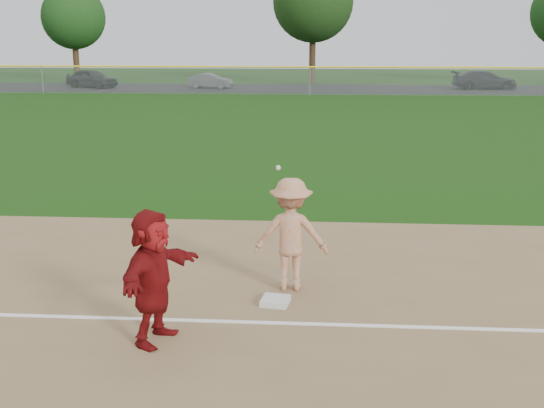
# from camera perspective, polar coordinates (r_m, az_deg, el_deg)

# --- Properties ---
(ground) EXTENTS (160.00, 160.00, 0.00)m
(ground) POSITION_cam_1_polar(r_m,az_deg,el_deg) (11.18, -0.56, -8.35)
(ground) COLOR #163D0B
(ground) RESTS_ON ground
(foul_line) EXTENTS (60.00, 0.10, 0.01)m
(foul_line) POSITION_cam_1_polar(r_m,az_deg,el_deg) (10.43, -0.92, -9.88)
(foul_line) COLOR white
(foul_line) RESTS_ON infield_dirt
(parking_asphalt) EXTENTS (120.00, 10.00, 0.01)m
(parking_asphalt) POSITION_cam_1_polar(r_m,az_deg,el_deg) (56.47, 3.28, 9.62)
(parking_asphalt) COLOR black
(parking_asphalt) RESTS_ON ground
(first_base) EXTENTS (0.49, 0.49, 0.10)m
(first_base) POSITION_cam_1_polar(r_m,az_deg,el_deg) (11.10, 0.29, -8.12)
(first_base) COLOR silver
(first_base) RESTS_ON infield_dirt
(base_runner) EXTENTS (1.09, 1.88, 1.93)m
(base_runner) POSITION_cam_1_polar(r_m,az_deg,el_deg) (9.65, -9.92, -5.99)
(base_runner) COLOR maroon
(base_runner) RESTS_ON infield_dirt
(car_left) EXTENTS (4.86, 3.55, 1.54)m
(car_left) POSITION_cam_1_polar(r_m,az_deg,el_deg) (59.10, -14.85, 10.13)
(car_left) COLOR black
(car_left) RESTS_ON parking_asphalt
(car_mid) EXTENTS (3.76, 1.71, 1.20)m
(car_mid) POSITION_cam_1_polar(r_m,az_deg,el_deg) (56.82, -5.17, 10.22)
(car_mid) COLOR #4E5055
(car_mid) RESTS_ON parking_asphalt
(car_right) EXTENTS (5.19, 2.40, 1.47)m
(car_right) POSITION_cam_1_polar(r_m,az_deg,el_deg) (58.11, 17.35, 9.88)
(car_right) COLOR black
(car_right) RESTS_ON parking_asphalt
(first_base_play) EXTENTS (1.25, 0.81, 2.22)m
(first_base_play) POSITION_cam_1_polar(r_m,az_deg,el_deg) (11.47, 1.59, -2.55)
(first_base_play) COLOR #A9A9AC
(first_base_play) RESTS_ON infield_dirt
(outfield_fence) EXTENTS (110.00, 0.12, 110.00)m
(outfield_fence) POSITION_cam_1_polar(r_m,az_deg,el_deg) (50.37, 3.20, 11.33)
(outfield_fence) COLOR #999EA0
(outfield_fence) RESTS_ON ground
(tree_1) EXTENTS (5.80, 5.80, 8.75)m
(tree_1) POSITION_cam_1_polar(r_m,az_deg,el_deg) (67.32, -16.29, 14.76)
(tree_1) COLOR #372614
(tree_1) RESTS_ON ground
(tree_2) EXTENTS (7.00, 7.00, 10.58)m
(tree_2) POSITION_cam_1_polar(r_m,az_deg,el_deg) (61.88, 3.46, 16.53)
(tree_2) COLOR #322212
(tree_2) RESTS_ON ground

